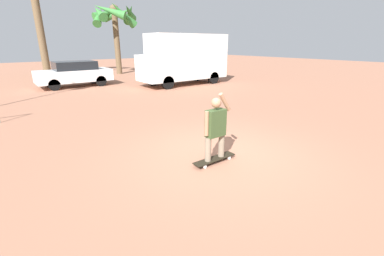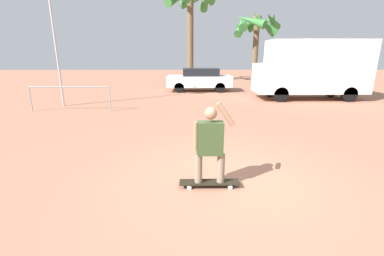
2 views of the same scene
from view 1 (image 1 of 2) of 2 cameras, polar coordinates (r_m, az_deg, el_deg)
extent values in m
plane|color=#A36B51|center=(6.37, 6.36, -5.75)|extent=(80.00, 80.00, 0.00)
cube|color=black|center=(5.90, 5.03, -6.81)|extent=(1.10, 0.24, 0.02)
cylinder|color=white|center=(5.63, 2.89, -8.60)|extent=(0.08, 0.03, 0.08)
cylinder|color=white|center=(5.77, 1.57, -7.88)|extent=(0.08, 0.03, 0.08)
cylinder|color=white|center=(6.09, 8.26, -6.59)|extent=(0.08, 0.03, 0.08)
cylinder|color=white|center=(6.22, 6.92, -5.99)|extent=(0.08, 0.03, 0.08)
cylinder|color=gray|center=(5.66, 3.57, -4.78)|extent=(0.14, 0.14, 0.55)
cylinder|color=gray|center=(5.91, 6.56, -3.81)|extent=(0.14, 0.14, 0.55)
cube|color=#384C28|center=(5.59, 5.27, 1.12)|extent=(0.45, 0.22, 0.59)
sphere|color=#A37556|center=(5.48, 5.40, 5.58)|extent=(0.22, 0.22, 0.22)
cylinder|color=#A37556|center=(5.42, 3.28, 0.97)|extent=(0.09, 0.09, 0.53)
cylinder|color=#A37556|center=(5.65, 7.32, 5.74)|extent=(0.35, 0.09, 0.44)
cylinder|color=black|center=(15.35, -5.47, 10.03)|extent=(0.77, 0.28, 0.77)
cylinder|color=black|center=(16.88, -8.76, 10.66)|extent=(0.77, 0.28, 0.77)
cylinder|color=black|center=(17.52, 4.73, 11.08)|extent=(0.77, 0.28, 0.77)
cylinder|color=black|center=(18.87, 1.03, 11.66)|extent=(0.77, 0.28, 0.77)
cube|color=white|center=(15.98, -7.58, 13.06)|extent=(2.03, 2.07, 1.54)
cube|color=black|center=(15.75, -8.94, 14.05)|extent=(0.04, 1.76, 0.77)
cube|color=white|center=(17.57, 0.85, 15.66)|extent=(3.78, 2.07, 2.75)
cube|color=white|center=(16.07, -6.81, 18.03)|extent=(1.42, 1.90, 1.21)
cylinder|color=black|center=(16.75, -28.30, 8.44)|extent=(0.65, 0.22, 0.65)
cylinder|color=black|center=(18.32, -29.21, 8.98)|extent=(0.65, 0.22, 0.65)
cylinder|color=black|center=(17.37, -19.60, 9.84)|extent=(0.65, 0.22, 0.65)
cylinder|color=black|center=(18.89, -21.19, 10.27)|extent=(0.65, 0.22, 0.65)
cube|color=white|center=(17.74, -24.69, 10.55)|extent=(4.29, 1.83, 0.70)
cube|color=black|center=(17.71, -24.61, 12.53)|extent=(2.36, 1.61, 0.51)
cylinder|color=brown|center=(23.95, -16.34, 17.72)|extent=(0.47, 0.47, 5.22)
sphere|color=brown|center=(24.09, -16.95, 23.92)|extent=(0.75, 0.75, 0.75)
cone|color=#387F38|center=(24.27, -13.73, 23.39)|extent=(1.27, 2.64, 1.65)
cone|color=#387F38|center=(25.27, -16.19, 23.18)|extent=(2.51, 2.04, 1.40)
cone|color=#387F38|center=(25.15, -18.39, 23.03)|extent=(2.65, 1.04, 1.38)
cone|color=#387F38|center=(24.30, -19.94, 22.52)|extent=(1.88, 2.40, 2.04)
cone|color=#387F38|center=(23.72, -19.98, 23.04)|extent=(0.89, 2.60, 1.59)
cone|color=#387F38|center=(22.89, -17.87, 23.58)|extent=(2.45, 2.14, 1.44)
cone|color=#387F38|center=(23.02, -15.05, 23.24)|extent=(2.49, 1.14, 2.05)
cone|color=#387F38|center=(23.81, -13.74, 23.71)|extent=(2.06, 2.50, 1.39)
cylinder|color=brown|center=(23.49, -30.75, 18.58)|extent=(0.54, 0.54, 7.33)
camera|label=2|loc=(3.29, 58.90, 5.13)|focal=24.00mm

